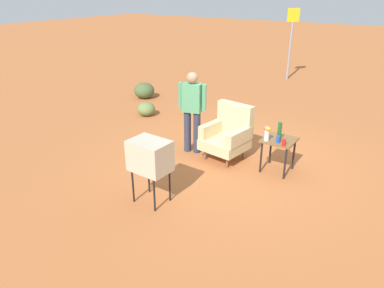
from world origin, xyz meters
name	(u,v)px	position (x,y,z in m)	size (l,w,h in m)	color
ground_plane	(234,159)	(0.00, 0.00, 0.00)	(60.00, 60.00, 0.00)	#AD6033
armchair	(228,134)	(-0.15, 0.01, 0.50)	(0.87, 0.88, 1.06)	brown
side_table	(279,144)	(0.87, 0.00, 0.53)	(0.56, 0.56, 0.63)	black
tv_on_stand	(150,156)	(-0.38, -2.06, 0.78)	(0.62, 0.47, 1.03)	black
person_standing	(192,108)	(-0.88, -0.15, 0.94)	(0.55, 0.30, 1.64)	#2D3347
road_sign	(291,40)	(-1.46, 7.03, 1.38)	(0.33, 0.33, 2.44)	gray
soda_can_red	(284,142)	(1.04, -0.23, 0.69)	(0.07, 0.07, 0.12)	red
soda_can_blue	(278,139)	(0.91, -0.16, 0.69)	(0.07, 0.07, 0.12)	blue
bottle_wine_green	(280,131)	(0.87, -0.01, 0.79)	(0.07, 0.07, 0.32)	#1E5623
flower_vase	(267,133)	(0.70, -0.18, 0.77)	(0.15, 0.10, 0.27)	silver
shrub_near	(146,109)	(-3.12, 1.07, 0.18)	(0.46, 0.46, 0.36)	olive
shrub_mid	(144,91)	(-4.21, 2.29, 0.23)	(0.61, 0.61, 0.47)	#475B33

